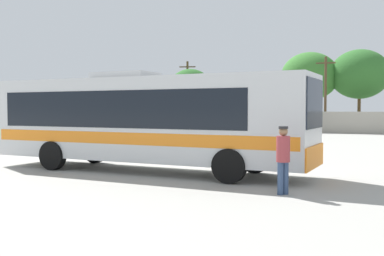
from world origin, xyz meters
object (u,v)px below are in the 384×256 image
(coach_bus_silver_orange, at_px, (143,118))
(attendant_by_bus_door, at_px, (283,156))
(roadside_tree_midright, at_px, (360,74))
(parked_car_third_grey, at_px, (280,125))
(roadside_tree_midleft, at_px, (310,76))
(parked_car_leftmost_grey, at_px, (151,124))
(parked_car_second_grey, at_px, (216,124))
(utility_pole_near, at_px, (325,93))
(utility_pole_far, at_px, (187,94))
(roadside_tree_left, at_px, (190,87))

(coach_bus_silver_orange, relative_size, attendant_by_bus_door, 6.75)
(coach_bus_silver_orange, distance_m, roadside_tree_midright, 35.61)
(parked_car_third_grey, bearing_deg, roadside_tree_midleft, 81.46)
(attendant_by_bus_door, xyz_separation_m, parked_car_leftmost_grey, (-17.68, 27.30, -0.25))
(parked_car_second_grey, xyz_separation_m, utility_pole_near, (8.98, 5.63, 2.95))
(parked_car_leftmost_grey, relative_size, parked_car_third_grey, 0.90)
(roadside_tree_midleft, bearing_deg, parked_car_leftmost_grey, -143.94)
(parked_car_second_grey, bearing_deg, utility_pole_near, 32.07)
(parked_car_leftmost_grey, bearing_deg, utility_pole_far, 85.93)
(attendant_by_bus_door, bearing_deg, coach_bus_silver_orange, 154.01)
(attendant_by_bus_door, distance_m, parked_car_leftmost_grey, 32.52)
(parked_car_third_grey, bearing_deg, parked_car_second_grey, -173.19)
(coach_bus_silver_orange, relative_size, parked_car_third_grey, 2.54)
(attendant_by_bus_door, bearing_deg, parked_car_second_grey, 111.98)
(coach_bus_silver_orange, relative_size, utility_pole_far, 1.60)
(parked_car_third_grey, xyz_separation_m, utility_pole_near, (3.35, 4.96, 2.97))
(coach_bus_silver_orange, distance_m, attendant_by_bus_door, 6.13)
(parked_car_leftmost_grey, distance_m, utility_pole_far, 8.57)
(attendant_by_bus_door, height_order, parked_car_second_grey, attendant_by_bus_door)
(coach_bus_silver_orange, distance_m, utility_pole_far, 34.68)
(attendant_by_bus_door, bearing_deg, parked_car_leftmost_grey, 122.92)
(coach_bus_silver_orange, height_order, utility_pole_near, utility_pole_near)
(roadside_tree_midleft, bearing_deg, utility_pole_far, -171.56)
(attendant_by_bus_door, relative_size, utility_pole_near, 0.25)
(coach_bus_silver_orange, bearing_deg, parked_car_second_grey, 102.80)
(parked_car_leftmost_grey, xyz_separation_m, roadside_tree_midright, (18.46, 10.21, 4.95))
(parked_car_third_grey, relative_size, roadside_tree_midright, 0.57)
(roadside_tree_midleft, bearing_deg, utility_pole_near, -63.87)
(coach_bus_silver_orange, bearing_deg, parked_car_leftmost_grey, 116.39)
(parked_car_second_grey, height_order, parked_car_third_grey, parked_car_second_grey)
(coach_bus_silver_orange, height_order, roadside_tree_midleft, roadside_tree_midleft)
(parked_car_leftmost_grey, bearing_deg, parked_car_second_grey, 1.60)
(utility_pole_near, bearing_deg, parked_car_leftmost_grey, -159.53)
(parked_car_leftmost_grey, distance_m, roadside_tree_left, 7.70)
(parked_car_third_grey, xyz_separation_m, roadside_tree_left, (-10.73, 5.67, 3.79))
(parked_car_leftmost_grey, bearing_deg, coach_bus_silver_orange, -63.61)
(utility_pole_far, height_order, roadside_tree_left, utility_pole_far)
(attendant_by_bus_door, relative_size, parked_car_second_grey, 0.40)
(parked_car_leftmost_grey, relative_size, utility_pole_far, 0.57)
(parked_car_second_grey, distance_m, parked_car_third_grey, 5.67)
(attendant_by_bus_door, bearing_deg, roadside_tree_left, 115.59)
(parked_car_second_grey, bearing_deg, utility_pole_far, 127.77)
(coach_bus_silver_orange, height_order, parked_car_third_grey, coach_bus_silver_orange)
(parked_car_leftmost_grey, xyz_separation_m, utility_pole_near, (15.57, 5.81, 2.99))
(attendant_by_bus_door, distance_m, parked_car_third_grey, 28.68)
(parked_car_second_grey, relative_size, utility_pole_near, 0.61)
(utility_pole_near, distance_m, roadside_tree_midleft, 4.89)
(roadside_tree_midleft, distance_m, roadside_tree_midright, 4.90)
(utility_pole_near, bearing_deg, coach_bus_silver_orange, -96.26)
(attendant_by_bus_door, distance_m, roadside_tree_midright, 37.81)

